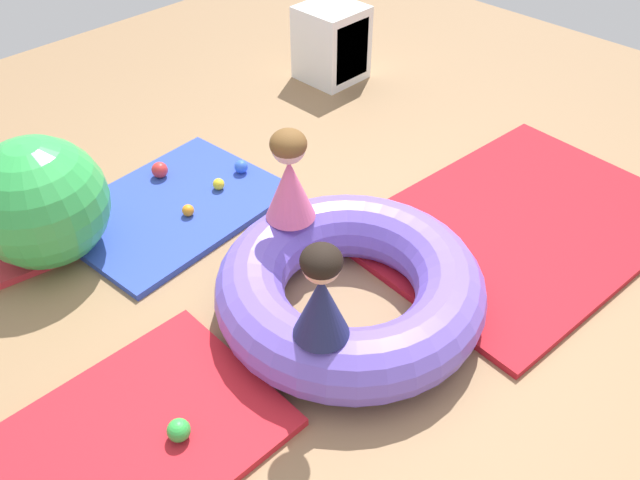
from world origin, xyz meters
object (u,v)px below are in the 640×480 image
at_px(storage_cube, 334,44).
at_px(inflatable_cushion, 350,288).
at_px(child_in_navy, 321,294).
at_px(play_ball_blue, 241,167).
at_px(play_ball_green, 179,430).
at_px(child_in_pink, 289,176).
at_px(play_ball_pink, 11,190).
at_px(play_ball_orange, 188,210).
at_px(exercise_ball_large, 41,202).
at_px(play_ball_red, 160,170).
at_px(play_ball_yellow, 219,184).

bearing_deg(storage_cube, inflatable_cushion, -134.67).
distance_m(child_in_navy, play_ball_blue, 1.74).
bearing_deg(child_in_navy, play_ball_green, -74.62).
bearing_deg(child_in_pink, storage_cube, -33.29).
bearing_deg(play_ball_pink, play_ball_orange, -55.36).
bearing_deg(play_ball_green, play_ball_blue, 42.18).
relative_size(play_ball_blue, play_ball_orange, 1.21).
distance_m(play_ball_pink, exercise_ball_large, 0.67).
xyz_separation_m(play_ball_red, storage_cube, (1.78, 0.22, 0.19)).
distance_m(play_ball_yellow, play_ball_orange, 0.30).
bearing_deg(play_ball_green, play_ball_orange, 51.77).
distance_m(child_in_navy, play_ball_orange, 1.47).
relative_size(play_ball_pink, storage_cube, 0.17).
xyz_separation_m(play_ball_red, play_ball_pink, (-0.74, 0.46, -0.00)).
xyz_separation_m(play_ball_red, play_ball_green, (-1.03, -1.60, -0.00)).
distance_m(inflatable_cushion, play_ball_pink, 2.18).
bearing_deg(storage_cube, child_in_navy, -137.44).
bearing_deg(play_ball_orange, exercise_ball_large, 157.59).
relative_size(play_ball_red, play_ball_pink, 1.08).
xyz_separation_m(inflatable_cushion, play_ball_orange, (-0.11, 1.15, -0.09)).
bearing_deg(inflatable_cushion, play_ball_green, -179.55).
bearing_deg(play_ball_orange, play_ball_green, -128.23).
distance_m(play_ball_red, storage_cube, 1.80).
height_order(play_ball_red, play_ball_orange, play_ball_red).
bearing_deg(inflatable_cushion, play_ball_orange, 95.22).
relative_size(child_in_pink, play_ball_blue, 5.82).
bearing_deg(play_ball_green, play_ball_pink, 81.87).
bearing_deg(play_ball_orange, child_in_navy, -102.45).
distance_m(play_ball_yellow, play_ball_green, 1.72).
xyz_separation_m(play_ball_red, exercise_ball_large, (-0.79, -0.16, 0.26)).
bearing_deg(child_in_navy, inflatable_cushion, 149.93).
relative_size(play_ball_pink, play_ball_orange, 1.33).
bearing_deg(exercise_ball_large, play_ball_orange, -22.41).
xyz_separation_m(play_ball_orange, storage_cube, (1.90, 0.66, 0.21)).
relative_size(play_ball_blue, exercise_ball_large, 0.12).
distance_m(child_in_navy, play_ball_red, 1.90).
height_order(inflatable_cushion, play_ball_blue, inflatable_cushion).
bearing_deg(play_ball_blue, inflatable_cushion, -107.10).
relative_size(play_ball_red, exercise_ball_large, 0.14).
bearing_deg(play_ball_orange, child_in_pink, -77.73).
height_order(inflatable_cushion, child_in_navy, child_in_navy).
xyz_separation_m(play_ball_blue, exercise_ball_large, (-1.18, 0.16, 0.26)).
bearing_deg(play_ball_blue, play_ball_red, 139.96).
bearing_deg(play_ball_pink, child_in_navy, -81.90).
relative_size(inflatable_cushion, exercise_ball_large, 1.87).
height_order(exercise_ball_large, storage_cube, exercise_ball_large).
bearing_deg(play_ball_yellow, play_ball_red, 115.31).
height_order(play_ball_orange, storage_cube, storage_cube).
height_order(child_in_navy, play_ball_orange, child_in_navy).
bearing_deg(play_ball_yellow, inflatable_cushion, -98.32).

